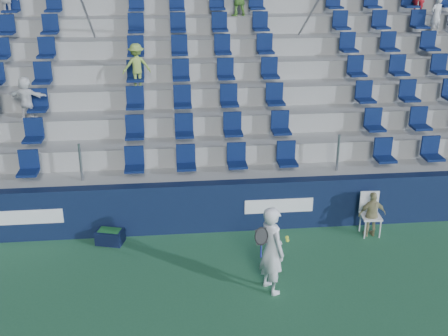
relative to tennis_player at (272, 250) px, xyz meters
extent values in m
plane|color=#2D6943|center=(-0.89, -0.60, -0.90)|extent=(70.00, 70.00, 0.00)
cube|color=#0F1A38|center=(-0.89, 2.55, -0.30)|extent=(24.00, 0.30, 1.20)
cube|color=white|center=(0.61, 2.39, -0.28)|extent=(1.60, 0.02, 0.34)
cube|color=gray|center=(-0.89, 3.13, -0.30)|extent=(24.00, 0.85, 1.20)
cube|color=gray|center=(-0.89, 3.98, -0.05)|extent=(24.00, 0.85, 1.70)
cube|color=gray|center=(-0.89, 4.83, 0.20)|extent=(24.00, 0.85, 2.20)
cube|color=gray|center=(-0.89, 5.68, 0.45)|extent=(24.00, 0.85, 2.70)
cube|color=gray|center=(-0.89, 6.53, 0.70)|extent=(24.00, 0.85, 3.20)
cube|color=gray|center=(-0.89, 7.38, 0.95)|extent=(24.00, 0.85, 3.70)
cube|color=gray|center=(-0.89, 8.23, 1.20)|extent=(24.00, 0.85, 4.20)
cube|color=gray|center=(-0.89, 9.08, 1.45)|extent=(24.00, 0.85, 4.70)
cube|color=gray|center=(-0.89, 9.93, 1.70)|extent=(24.00, 0.85, 5.20)
cube|color=gray|center=(-0.89, 10.60, 2.20)|extent=(24.00, 0.50, 6.20)
cube|color=#0B1A46|center=(-0.89, 3.13, 0.65)|extent=(16.05, 0.50, 0.70)
cube|color=#0B1A46|center=(-0.89, 3.98, 1.15)|extent=(16.05, 0.50, 0.70)
cube|color=#0B1A46|center=(-0.89, 4.83, 1.65)|extent=(16.05, 0.50, 0.70)
cube|color=#0B1A46|center=(-0.89, 5.68, 2.15)|extent=(16.05, 0.50, 0.70)
cube|color=#0B1A46|center=(-0.89, 6.53, 2.65)|extent=(16.05, 0.50, 0.70)
cube|color=#0B1A46|center=(-0.89, 7.38, 3.15)|extent=(16.05, 0.50, 0.70)
cube|color=#0B1A46|center=(-0.89, 8.23, 3.65)|extent=(16.05, 0.50, 0.70)
cylinder|color=gray|center=(-3.89, 6.53, 3.45)|extent=(0.06, 7.68, 4.55)
cylinder|color=gray|center=(2.11, 6.53, 3.45)|extent=(0.06, 7.68, 4.55)
imported|color=silver|center=(6.19, 7.33, 3.35)|extent=(0.46, 0.37, 1.08)
imported|color=silver|center=(-6.38, 8.18, 3.84)|extent=(0.65, 0.32, 1.07)
imported|color=#8DAD45|center=(-2.64, 5.63, 2.38)|extent=(0.83, 0.59, 1.16)
imported|color=white|center=(-5.34, 4.78, 1.83)|extent=(1.02, 0.54, 1.05)
imported|color=white|center=(0.00, 0.00, 0.00)|extent=(0.65, 0.77, 1.79)
cylinder|color=navy|center=(-0.25, -0.25, 0.14)|extent=(0.03, 0.03, 0.28)
torus|color=black|center=(-0.25, -0.25, 0.44)|extent=(0.30, 0.17, 0.28)
plane|color=#262626|center=(-0.25, -0.25, 0.44)|extent=(0.30, 0.16, 0.29)
sphere|color=#D1EB36|center=(0.25, -0.20, 0.30)|extent=(0.07, 0.07, 0.07)
sphere|color=#D1EB36|center=(0.25, -0.14, 0.33)|extent=(0.07, 0.07, 0.07)
cube|color=white|center=(2.67, 1.95, -0.44)|extent=(0.46, 0.46, 0.04)
cube|color=white|center=(2.67, 2.16, -0.17)|extent=(0.44, 0.07, 0.54)
cylinder|color=white|center=(2.50, 1.78, -0.68)|extent=(0.03, 0.03, 0.44)
cylinder|color=white|center=(2.85, 1.78, -0.68)|extent=(0.03, 0.03, 0.44)
cylinder|color=white|center=(2.50, 2.13, -0.68)|extent=(0.03, 0.03, 0.44)
cylinder|color=white|center=(2.85, 2.13, -0.68)|extent=(0.03, 0.03, 0.44)
imported|color=tan|center=(2.67, 1.90, -0.35)|extent=(0.64, 0.28, 1.09)
cube|color=#0E1634|center=(-3.27, 2.15, -0.74)|extent=(0.67, 0.53, 0.32)
cube|color=#1E662D|center=(-3.27, 2.15, -0.66)|extent=(0.54, 0.40, 0.19)
camera|label=1|loc=(-1.83, -9.11, 5.46)|focal=45.00mm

